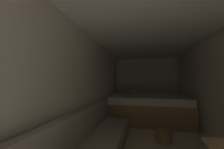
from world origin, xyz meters
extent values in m
plane|color=beige|center=(0.00, 1.91, 0.00)|extent=(7.36, 7.36, 0.00)
cube|color=beige|center=(0.00, 4.61, 1.04)|extent=(2.43, 0.05, 2.08)
cube|color=beige|center=(-1.19, 1.91, 1.04)|extent=(0.05, 5.36, 2.08)
cube|color=white|center=(0.00, 1.91, 2.11)|extent=(2.43, 5.36, 0.05)
cube|color=#9E7247|center=(0.00, 3.68, 0.28)|extent=(2.21, 1.71, 0.56)
cube|color=beige|center=(0.00, 3.68, 0.66)|extent=(2.17, 1.67, 0.19)
ellipsoid|color=white|center=(-0.50, 4.32, 0.84)|extent=(0.51, 0.33, 0.16)
cube|color=#A8998E|center=(-1.09, 1.10, 0.53)|extent=(0.12, 3.04, 0.46)
cylinder|color=olive|center=(0.25, 2.23, 0.10)|extent=(0.32, 0.32, 0.20)
camera|label=1|loc=(-0.18, -0.57, 1.19)|focal=20.67mm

